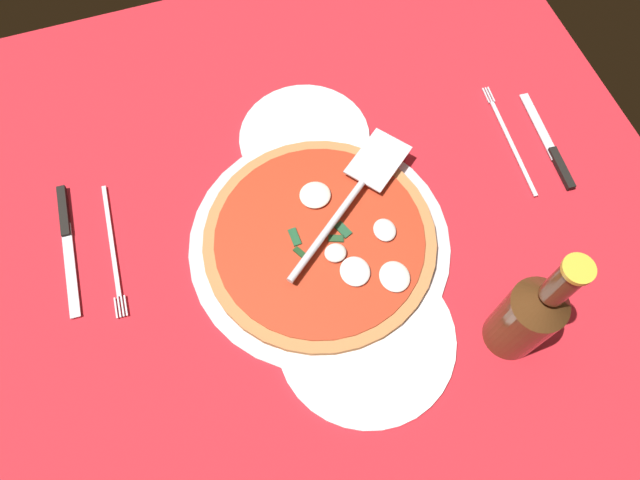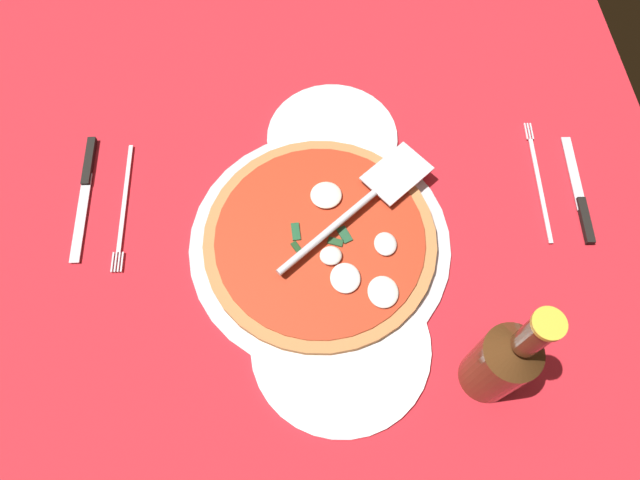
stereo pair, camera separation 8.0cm
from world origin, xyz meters
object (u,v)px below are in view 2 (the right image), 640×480
at_px(pizza_server, 362,202).
at_px(place_setting_far, 559,191).
at_px(dinner_plate_right, 341,346).
at_px(pizza, 321,241).
at_px(beer_bottle, 504,360).
at_px(place_setting_near, 104,198).
at_px(dinner_plate_left, 332,138).

distance_m(pizza_server, place_setting_far, 0.30).
bearing_deg(dinner_plate_right, pizza_server, 165.71).
distance_m(pizza, beer_bottle, 0.29).
xyz_separation_m(place_setting_near, beer_bottle, (0.31, 0.50, 0.09)).
bearing_deg(beer_bottle, pizza, -136.51).
distance_m(pizza, place_setting_near, 0.33).
relative_size(pizza, beer_bottle, 1.38).
bearing_deg(pizza_server, dinner_plate_left, 64.39).
xyz_separation_m(place_setting_near, place_setting_far, (0.05, 0.67, 0.00)).
distance_m(dinner_plate_left, place_setting_far, 0.35).
xyz_separation_m(dinner_plate_left, dinner_plate_right, (0.33, -0.02, 0.00)).
bearing_deg(dinner_plate_left, place_setting_far, 69.35).
distance_m(dinner_plate_left, pizza_server, 0.14).
bearing_deg(place_setting_far, pizza_server, 96.56).
distance_m(pizza, place_setting_far, 0.36).
relative_size(dinner_plate_right, place_setting_far, 1.10).
height_order(dinner_plate_right, pizza, pizza).
relative_size(pizza_server, place_setting_near, 1.04).
relative_size(dinner_plate_right, pizza_server, 0.99).
xyz_separation_m(pizza_server, beer_bottle, (0.25, 0.13, 0.05)).
relative_size(place_setting_near, place_setting_far, 1.06).
bearing_deg(dinner_plate_left, beer_bottle, 22.61).
bearing_deg(pizza, place_setting_far, 99.02).
bearing_deg(pizza_server, pizza, 178.70).
xyz_separation_m(dinner_plate_right, place_setting_far, (-0.20, 0.35, -0.00)).
xyz_separation_m(place_setting_far, beer_bottle, (0.26, -0.17, 0.09)).
xyz_separation_m(dinner_plate_right, beer_bottle, (0.05, 0.18, 0.09)).
relative_size(pizza_server, beer_bottle, 1.00).
bearing_deg(dinner_plate_left, pizza_server, 12.17).
xyz_separation_m(dinner_plate_right, pizza, (-0.15, -0.01, 0.01)).
distance_m(pizza, pizza_server, 0.08).
relative_size(pizza, pizza_server, 1.38).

